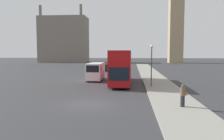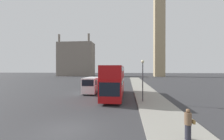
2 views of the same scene
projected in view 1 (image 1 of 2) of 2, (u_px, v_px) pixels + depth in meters
The scene contains 8 objects.
ground_plane at pixel (89, 104), 17.60m from camera, with size 300.00×300.00×0.00m, color #333335.
sidewalk_strip at pixel (177, 105), 16.97m from camera, with size 3.88×120.00×0.15m.
building_block_distant at pixel (64, 40), 95.11m from camera, with size 20.22×10.16×23.79m.
red_double_decker_bus at pixel (121, 65), 29.20m from camera, with size 2.55×11.51×4.38m.
white_van at pixel (96, 71), 32.50m from camera, with size 2.13×5.33×2.58m.
pedestrian at pixel (183, 95), 16.05m from camera, with size 0.53×0.37×1.67m.
street_lamp at pixel (152, 59), 25.44m from camera, with size 0.36×0.36×4.89m.
parked_sedan at pixel (107, 68), 49.80m from camera, with size 1.88×4.70×1.53m.
Camera 1 is at (3.44, -17.09, 4.13)m, focal length 35.00 mm.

